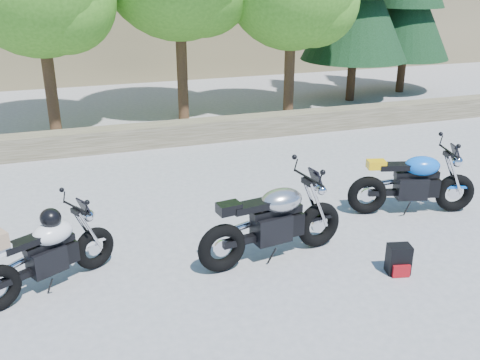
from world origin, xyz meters
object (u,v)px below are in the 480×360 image
blue_bike (413,183)px  silver_bike (274,222)px  backpack (399,260)px  white_bike (46,251)px

blue_bike → silver_bike: bearing=-151.2°
backpack → blue_bike: bearing=63.6°
silver_bike → blue_bike: bearing=5.6°
white_bike → backpack: (4.38, -1.08, -0.32)m
white_bike → blue_bike: bearing=-24.1°
white_bike → blue_bike: (5.68, 0.50, 0.00)m
white_bike → blue_bike: size_ratio=0.83×
blue_bike → backpack: blue_bike is taller
backpack → silver_bike: bearing=160.6°
silver_bike → backpack: 1.72m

